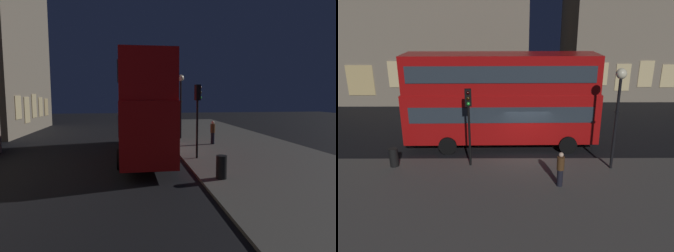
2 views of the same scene
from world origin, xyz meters
TOP-DOWN VIEW (x-y plane):
  - ground_plane at (0.00, 0.00)m, footprint 80.00×80.00m
  - sidewalk_slab at (0.00, -5.14)m, footprint 44.00×8.92m
  - double_decker_bus at (-1.43, 1.46)m, footprint 11.23×2.86m
  - traffic_light_near_kerb at (-3.02, -1.50)m, footprint 0.35×0.38m
  - street_lamp at (4.16, -1.86)m, footprint 0.50×0.50m
  - pedestrian at (1.26, -3.65)m, footprint 0.34×0.34m
  - litter_bin at (-6.94, -1.58)m, footprint 0.45×0.45m

SIDE VIEW (x-z plane):
  - ground_plane at x=0.00m, z-range 0.00..0.00m
  - sidewalk_slab at x=0.00m, z-range 0.00..0.12m
  - litter_bin at x=-6.94m, z-range 0.12..1.09m
  - pedestrian at x=1.26m, z-range 0.15..1.80m
  - traffic_light_near_kerb at x=-3.02m, z-range 1.00..5.03m
  - double_decker_bus at x=-1.43m, z-range 0.33..5.81m
  - street_lamp at x=4.16m, z-range 1.33..6.41m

